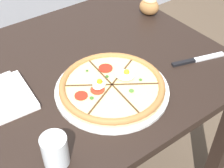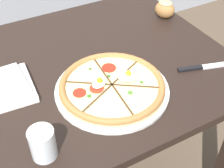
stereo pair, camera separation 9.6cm
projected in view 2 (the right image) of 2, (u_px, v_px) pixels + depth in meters
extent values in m
cube|color=black|center=(70.00, 73.00, 1.08)|extent=(1.13, 0.82, 0.03)
cube|color=black|center=(135.00, 62.00, 1.75)|extent=(0.06, 0.06, 0.73)
cylinder|color=white|center=(112.00, 90.00, 0.98)|extent=(0.36, 0.36, 0.01)
cylinder|color=#E5C684|center=(112.00, 87.00, 0.97)|extent=(0.33, 0.33, 0.01)
cylinder|color=#E0CC84|center=(112.00, 85.00, 0.97)|extent=(0.30, 0.30, 0.00)
torus|color=#A36B38|center=(112.00, 85.00, 0.97)|extent=(0.33, 0.33, 0.02)
cube|color=#472D19|center=(125.00, 72.00, 1.01)|extent=(0.14, 0.07, 0.00)
cube|color=#472D19|center=(103.00, 71.00, 1.02)|extent=(0.02, 0.15, 0.00)
cube|color=#472D19|center=(88.00, 83.00, 0.97)|extent=(0.13, 0.09, 0.00)
cube|color=#472D19|center=(97.00, 98.00, 0.92)|extent=(0.14, 0.07, 0.00)
cube|color=#472D19|center=(122.00, 100.00, 0.92)|extent=(0.02, 0.15, 0.00)
cube|color=#472D19|center=(136.00, 86.00, 0.96)|extent=(0.13, 0.09, 0.00)
cylinder|color=red|center=(97.00, 88.00, 0.95)|extent=(0.04, 0.04, 0.00)
cylinder|color=red|center=(109.00, 68.00, 1.03)|extent=(0.05, 0.05, 0.00)
cylinder|color=red|center=(79.00, 93.00, 0.94)|extent=(0.04, 0.04, 0.00)
ellipsoid|color=white|center=(126.00, 76.00, 0.99)|extent=(0.08, 0.08, 0.01)
sphere|color=#F4AD1E|center=(128.00, 74.00, 0.99)|extent=(0.02, 0.02, 0.02)
ellipsoid|color=white|center=(99.00, 83.00, 0.96)|extent=(0.06, 0.06, 0.01)
sphere|color=orange|center=(100.00, 81.00, 0.96)|extent=(0.02, 0.02, 0.02)
cylinder|color=#386B23|center=(141.00, 82.00, 0.97)|extent=(0.01, 0.01, 0.00)
cylinder|color=#2D5B1E|center=(90.00, 69.00, 1.02)|extent=(0.01, 0.01, 0.00)
cylinder|color=#386B23|center=(123.00, 77.00, 0.99)|extent=(0.01, 0.01, 0.00)
cylinder|color=#2D5B1E|center=(119.00, 75.00, 1.00)|extent=(0.01, 0.01, 0.00)
cylinder|color=#2D5B1E|center=(109.00, 76.00, 0.99)|extent=(0.01, 0.01, 0.00)
cylinder|color=#386B23|center=(89.00, 96.00, 0.93)|extent=(0.01, 0.01, 0.00)
cylinder|color=#477A2D|center=(130.00, 92.00, 0.94)|extent=(0.02, 0.02, 0.00)
ellipsoid|color=#A3703D|center=(165.00, 10.00, 1.31)|extent=(0.10, 0.11, 0.07)
ellipsoid|color=tan|center=(166.00, 3.00, 1.29)|extent=(0.07, 0.07, 0.02)
cube|color=silver|center=(218.00, 65.00, 1.08)|extent=(0.12, 0.05, 0.01)
cube|color=black|center=(190.00, 69.00, 1.06)|extent=(0.09, 0.04, 0.01)
cylinder|color=white|center=(43.00, 144.00, 0.77)|extent=(0.07, 0.07, 0.09)
cylinder|color=silver|center=(44.00, 148.00, 0.79)|extent=(0.06, 0.06, 0.05)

